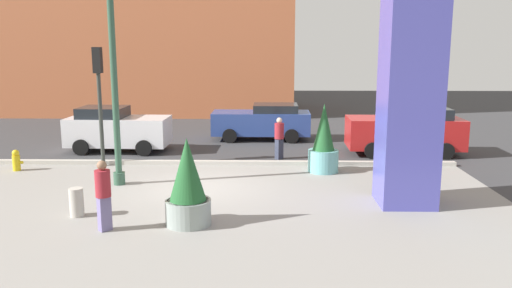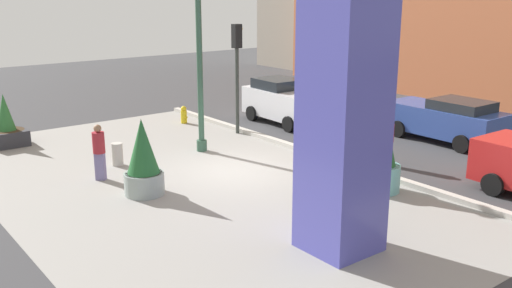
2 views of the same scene
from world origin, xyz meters
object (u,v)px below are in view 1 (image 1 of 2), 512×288
art_pillar_blue (410,96)px  fire_hydrant (16,160)px  car_far_lane (117,129)px  car_passing_lane (263,121)px  pedestrian_on_sidewalk (103,192)px  concrete_bollard (77,202)px  potted_plant_curbside (324,144)px  car_curb_west (406,131)px  lamp_post (114,80)px  potted_plant_near_left (188,186)px  pedestrian_by_curb (279,136)px  traffic_light_corner (99,86)px

art_pillar_blue → fire_hydrant: size_ratio=7.96×
art_pillar_blue → car_far_lane: 12.36m
car_passing_lane → pedestrian_on_sidewalk: bearing=-106.9°
concrete_bollard → potted_plant_curbside: bearing=35.4°
art_pillar_blue → car_passing_lane: art_pillar_blue is taller
art_pillar_blue → car_passing_lane: bearing=112.2°
fire_hydrant → car_passing_lane: car_passing_lane is taller
car_far_lane → car_curb_west: (11.74, -0.35, 0.03)m
lamp_post → car_curb_west: bearing=25.3°
concrete_bollard → car_passing_lane: 11.98m
potted_plant_near_left → car_curb_west: (7.50, 8.46, -0.02)m
car_curb_west → pedestrian_by_curb: car_curb_west is taller
traffic_light_corner → fire_hydrant: bearing=-164.2°
car_curb_west → pedestrian_by_curb: (-5.10, -1.03, -0.06)m
concrete_bollard → pedestrian_by_curb: (5.35, 6.88, 0.51)m
car_far_lane → pedestrian_by_curb: 6.78m
potted_plant_curbside → car_passing_lane: (-2.13, 6.17, -0.15)m
fire_hydrant → traffic_light_corner: traffic_light_corner is taller
potted_plant_near_left → pedestrian_by_curb: bearing=72.1°
pedestrian_by_curb → potted_plant_near_left: bearing=-107.9°
art_pillar_blue → pedestrian_on_sidewalk: bearing=-163.5°
car_curb_west → pedestrian_by_curb: size_ratio=2.82×
car_passing_lane → pedestrian_on_sidewalk: (-3.66, -12.03, 0.11)m
fire_hydrant → concrete_bollard: same height
fire_hydrant → traffic_light_corner: bearing=15.8°
pedestrian_on_sidewalk → car_passing_lane: bearing=73.1°
concrete_bollard → car_curb_west: car_curb_west is taller
fire_hydrant → concrete_bollard: (3.85, -4.79, 0.01)m
car_curb_west → car_passing_lane: bearing=151.7°
pedestrian_by_curb → lamp_post: bearing=-143.4°
fire_hydrant → car_curb_west: (14.31, 3.11, 0.58)m
fire_hydrant → car_curb_west: car_curb_west is taller
fire_hydrant → pedestrian_by_curb: pedestrian_by_curb is taller
traffic_light_corner → pedestrian_on_sidewalk: size_ratio=2.49×
potted_plant_near_left → car_far_lane: (-4.24, 8.81, -0.05)m
car_curb_west → pedestrian_on_sidewalk: 12.97m
art_pillar_blue → concrete_bollard: (-8.67, -1.24, -2.61)m
potted_plant_curbside → car_passing_lane: potted_plant_curbside is taller
potted_plant_curbside → car_curb_west: (3.63, 3.06, -0.05)m
pedestrian_on_sidewalk → car_curb_west: bearing=43.5°
lamp_post → potted_plant_near_left: bearing=-53.1°
pedestrian_on_sidewalk → potted_plant_curbside: bearing=45.4°
art_pillar_blue → concrete_bollard: 9.14m
art_pillar_blue → lamp_post: bearing=167.7°
traffic_light_corner → pedestrian_by_curb: size_ratio=2.65×
car_far_lane → pedestrian_on_sidewalk: car_far_lane is taller
car_passing_lane → pedestrian_by_curb: bearing=-80.9°
traffic_light_corner → potted_plant_near_left: bearing=-56.8°
car_curb_west → pedestrian_by_curb: 5.21m
pedestrian_by_curb → car_curb_west: bearing=11.4°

